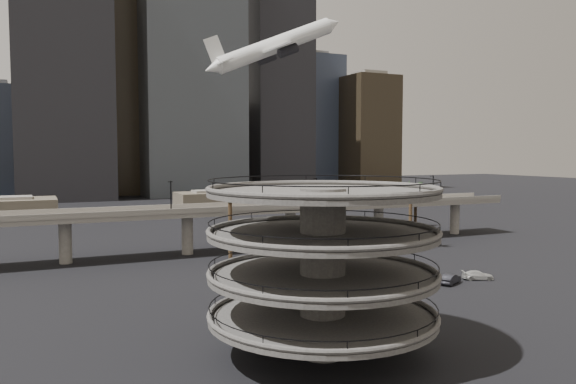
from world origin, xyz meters
name	(u,v)px	position (x,y,z in m)	size (l,w,h in m)	color
ground	(407,326)	(0.00, 0.00, 0.00)	(700.00, 700.00, 0.00)	black
parking_ramp	(323,255)	(-13.00, -4.00, 9.84)	(22.20, 22.20, 17.35)	#484543
overpass	(241,214)	(0.00, 55.00, 7.34)	(130.00, 9.30, 14.70)	slate
palm_trees	(352,194)	(21.48, 47.47, 11.30)	(54.40, 18.40, 14.00)	#49351F
low_buildings	(174,201)	(6.89, 142.30, 2.86)	(135.00, 27.50, 6.80)	brown
skyline	(153,94)	(15.11, 217.08, 47.07)	(269.00, 86.00, 128.63)	#87745D
airborne_jet	(275,46)	(13.41, 68.54, 44.00)	(35.17, 31.88, 17.28)	white
car_a	(282,298)	(-8.96, 14.63, 0.71)	(1.68, 4.18, 1.42)	#B71A31
car_b	(450,279)	(18.46, 14.13, 0.77)	(1.63, 4.68, 1.54)	black
car_c	(478,275)	(24.28, 14.64, 0.69)	(1.92, 4.72, 1.37)	beige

